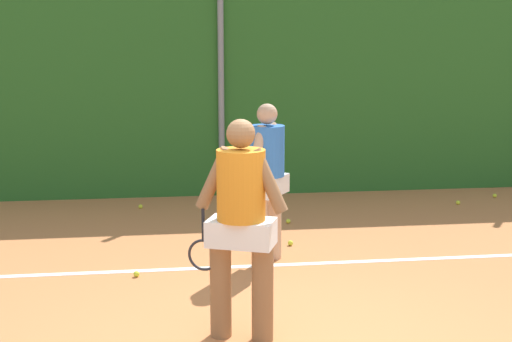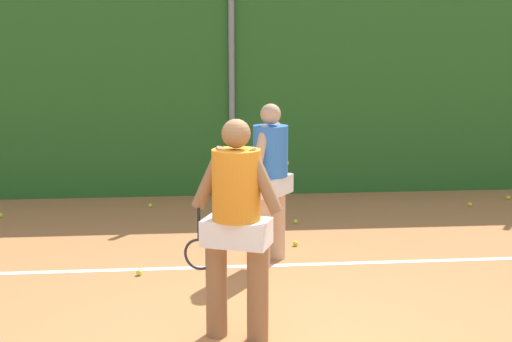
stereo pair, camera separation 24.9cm
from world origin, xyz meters
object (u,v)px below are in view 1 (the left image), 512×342
object	(u,v)px
tennis_ball_8	(458,203)
tennis_ball_5	(141,206)
tennis_ball_4	(495,196)
tennis_ball_9	(259,235)
tennis_ball_0	(290,243)
tennis_ball_1	(288,221)
tennis_ball_7	(136,274)
player_midcourt	(267,175)
player_foreground_near	(241,218)

from	to	relation	value
tennis_ball_8	tennis_ball_5	bearing A→B (deg)	175.62
tennis_ball_4	tennis_ball_9	world-z (taller)	same
tennis_ball_4	tennis_ball_8	xyz separation A→B (m)	(-0.82, -0.40, 0.00)
tennis_ball_0	tennis_ball_4	world-z (taller)	same
tennis_ball_1	tennis_ball_9	xyz separation A→B (m)	(-0.51, -0.63, 0.00)
tennis_ball_1	tennis_ball_7	xyz separation A→B (m)	(-2.06, -2.01, 0.00)
tennis_ball_9	tennis_ball_5	bearing A→B (deg)	132.04
player_midcourt	tennis_ball_9	bearing A→B (deg)	33.04
player_foreground_near	tennis_ball_9	distance (m)	3.30
tennis_ball_5	tennis_ball_4	bearing A→B (deg)	0.15
tennis_ball_4	tennis_ball_7	distance (m)	6.61
player_foreground_near	tennis_ball_7	xyz separation A→B (m)	(-0.98, 1.70, -1.05)
player_foreground_near	tennis_ball_7	size ratio (longest dim) A/B	29.13
tennis_ball_1	tennis_ball_7	distance (m)	2.87
tennis_ball_8	player_foreground_near	bearing A→B (deg)	-131.55
tennis_ball_4	tennis_ball_1	bearing A→B (deg)	-162.33
tennis_ball_5	tennis_ball_9	distance (m)	2.43
tennis_ball_7	tennis_ball_8	distance (m)	5.70
tennis_ball_4	tennis_ball_7	xyz separation A→B (m)	(-5.79, -3.19, 0.00)
tennis_ball_1	tennis_ball_8	world-z (taller)	same
tennis_ball_7	tennis_ball_9	size ratio (longest dim) A/B	1.00
tennis_ball_7	tennis_ball_8	world-z (taller)	same
tennis_ball_0	tennis_ball_5	size ratio (longest dim) A/B	1.00
tennis_ball_0	tennis_ball_7	size ratio (longest dim) A/B	1.00
tennis_ball_5	tennis_ball_7	world-z (taller)	same
tennis_ball_7	tennis_ball_9	bearing A→B (deg)	41.63
tennis_ball_0	tennis_ball_4	size ratio (longest dim) A/B	1.00
player_midcourt	tennis_ball_9	size ratio (longest dim) A/B	28.33
tennis_ball_8	tennis_ball_9	distance (m)	3.70
player_foreground_near	player_midcourt	size ratio (longest dim) A/B	1.03
player_foreground_near	tennis_ball_9	world-z (taller)	player_foreground_near
tennis_ball_7	player_midcourt	bearing A→B (deg)	12.06
player_midcourt	tennis_ball_0	world-z (taller)	player_midcourt
player_midcourt	tennis_ball_5	bearing A→B (deg)	64.49
player_foreground_near	tennis_ball_9	size ratio (longest dim) A/B	29.13
player_midcourt	tennis_ball_4	bearing A→B (deg)	-20.62
tennis_ball_4	tennis_ball_5	size ratio (longest dim) A/B	1.00
player_foreground_near	tennis_ball_7	bearing A→B (deg)	-38.72
player_midcourt	tennis_ball_1	bearing A→B (deg)	17.26
tennis_ball_4	tennis_ball_8	bearing A→B (deg)	-154.02
player_foreground_near	tennis_ball_5	world-z (taller)	player_foreground_near
tennis_ball_5	tennis_ball_7	distance (m)	3.18
tennis_ball_0	tennis_ball_1	bearing A→B (deg)	81.40
tennis_ball_9	player_midcourt	bearing A→B (deg)	-92.52
player_foreground_near	tennis_ball_8	size ratio (longest dim) A/B	29.13
tennis_ball_7	tennis_ball_8	xyz separation A→B (m)	(4.97, 2.79, 0.00)
player_midcourt	tennis_ball_1	distance (m)	2.04
tennis_ball_1	tennis_ball_5	world-z (taller)	same
player_foreground_near	tennis_ball_1	bearing A→B (deg)	-84.86
player_foreground_near	player_midcourt	xyz separation A→B (m)	(0.52, 2.02, -0.03)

